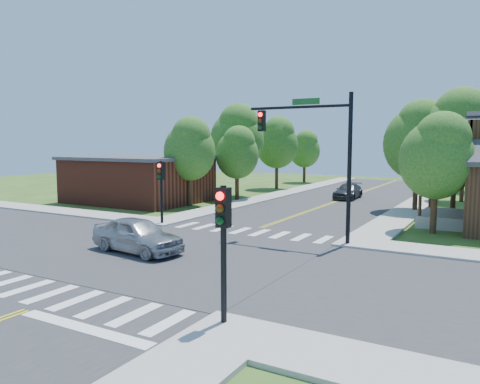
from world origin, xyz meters
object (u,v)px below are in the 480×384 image
Objects in this scene: signal_mast_ne at (315,143)px; car_dgrey at (348,192)px; signal_pole_se at (223,229)px; car_silver at (137,236)px; signal_pole_nw at (161,180)px.

car_dgrey is at bearing 101.52° from signal_mast_ne.
car_silver is at bearing 145.95° from signal_pole_se.
car_silver is at bearing -134.85° from signal_mast_ne.
signal_pole_se is (1.69, -11.21, -2.19)m from signal_mast_ne.
signal_pole_nw is at bearing -110.72° from car_dgrey.
car_dgrey is at bearing 71.66° from signal_pole_nw.
signal_mast_ne is at bearing 98.56° from signal_pole_se.
car_silver is at bearing -98.08° from car_dgrey.
signal_mast_ne is at bearing -80.87° from car_dgrey.
signal_mast_ne is 1.89× the size of signal_pole_se.
signal_mast_ne reaches higher than signal_pole_nw.
signal_mast_ne reaches higher than car_silver.
signal_mast_ne is at bearing -37.14° from car_silver.
signal_pole_se reaches higher than car_dgrey.
signal_pole_se and signal_pole_nw have the same top height.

